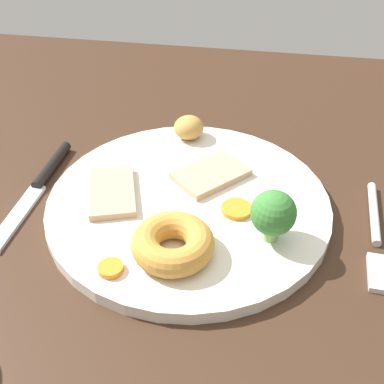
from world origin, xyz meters
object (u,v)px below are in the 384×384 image
Objects in this scene: fork at (376,237)px; knife at (40,183)px; roast_potato_left at (189,127)px; broccoli_floret at (273,214)px; dinner_plate at (192,205)px; carrot_coin_front at (111,268)px; meat_slice_main at (112,192)px; meat_slice_under at (211,174)px; yorkshire_pudding at (176,244)px; carrot_coin_back at (237,209)px.

fork is 0.83× the size of knife.
roast_potato_left is 0.69× the size of broccoli_floret.
broccoli_floret is at bearing 151.68° from dinner_plate.
carrot_coin_front is 15.50cm from broccoli_floret.
broccoli_floret is 0.35× the size of fork.
meat_slice_main is 1.04× the size of meat_slice_under.
yorkshire_pudding reaches higher than knife.
meat_slice_main is 27.27cm from fork.
meat_slice_main is 13.28cm from carrot_coin_back.
dinner_plate is 3.80× the size of meat_slice_under.
dinner_plate is 4.58cm from meat_slice_under.
carrot_coin_front is (-3.04, 10.38, -0.11)cm from meat_slice_main.
meat_slice_under reaches higher than fork.
carrot_coin_front is 0.73× the size of carrot_coin_back.
meat_slice_under is at bearing -114.04° from carrot_coin_front.
yorkshire_pudding is at bearing 96.64° from roast_potato_left.
broccoli_floret is at bearing -154.49° from carrot_coin_front.
meat_slice_under is at bearing -51.47° from broccoli_floret.
broccoli_floret reaches higher than fork.
carrot_coin_front is at bearing 82.65° from roast_potato_left.
meat_slice_under is 16.73cm from carrot_coin_front.
carrot_coin_front is 0.12× the size of knife.
yorkshire_pudding is (1.51, 12.29, 0.90)cm from meat_slice_under.
meat_slice_under is 1.02× the size of yorkshire_pudding.
knife is (12.21, -12.25, -1.24)cm from carrot_coin_front.
yorkshire_pudding is (0.12, 8.06, 2.00)cm from dinner_plate.
carrot_coin_back is at bearing 167.46° from dinner_plate.
carrot_coin_back is 0.21× the size of fork.
fork is at bearing 147.60° from roast_potato_left.
dinner_plate is 8.03× the size of roast_potato_left.
carrot_coin_front is at bearing 46.81° from knife.
meat_slice_main reaches higher than knife.
knife is at bearing -12.34° from broccoli_floret.
broccoli_floret is at bearing -70.24° from fork.
carrot_coin_back reaches higher than knife.
yorkshire_pudding is at bearing 22.93° from broccoli_floret.
dinner_plate is at bearing 71.84° from meat_slice_under.
knife is at bearing -45.08° from carrot_coin_front.
carrot_coin_back is at bearing 122.79° from meat_slice_under.
roast_potato_left is 23.27cm from carrot_coin_front.
meat_slice_main is 1.52× the size of broccoli_floret.
fork is (-17.36, 5.68, -1.41)cm from meat_slice_under.
knife is (17.52, -9.26, -2.25)cm from yorkshire_pudding.
broccoli_floret is at bearing 79.54° from knife.
meat_slice_under is 11.47cm from broccoli_floret.
meat_slice_main is at bearing -1.69° from carrot_coin_back.
yorkshire_pudding reaches higher than meat_slice_under.
meat_slice_under is 0.51× the size of fork.
carrot_coin_front reaches higher than fork.
dinner_plate reaches higher than fork.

